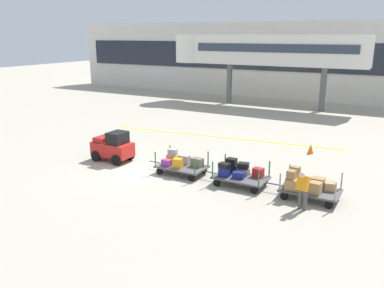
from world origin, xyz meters
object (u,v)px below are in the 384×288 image
at_px(baggage_tug, 113,147).
at_px(baggage_cart_lead, 181,163).
at_px(baggage_handler, 303,188).
at_px(safety_cone_near, 311,149).
at_px(baggage_cart_middle, 239,173).
at_px(baggage_cart_tail, 307,185).

bearing_deg(baggage_tug, baggage_cart_lead, 0.30).
height_order(baggage_tug, baggage_cart_lead, baggage_tug).
distance_m(baggage_handler, safety_cone_near, 7.76).
distance_m(baggage_cart_middle, baggage_cart_tail, 2.99).
height_order(baggage_cart_lead, baggage_handler, baggage_handler).
height_order(baggage_cart_middle, baggage_cart_tail, baggage_cart_tail).
xyz_separation_m(baggage_cart_tail, baggage_handler, (0.11, -1.23, 0.31)).
bearing_deg(baggage_cart_tail, baggage_tug, 179.50).
bearing_deg(baggage_tug, baggage_cart_middle, 0.03).
distance_m(baggage_cart_middle, baggage_handler, 3.38).
relative_size(baggage_cart_middle, baggage_cart_tail, 1.00).
height_order(baggage_tug, baggage_handler, baggage_tug).
bearing_deg(baggage_handler, baggage_tug, 172.61).
distance_m(baggage_cart_lead, baggage_cart_tail, 5.94).
bearing_deg(baggage_cart_lead, baggage_tug, -179.70).
relative_size(baggage_cart_lead, baggage_cart_tail, 1.00).
xyz_separation_m(baggage_cart_lead, baggage_cart_tail, (5.94, -0.11, 0.05)).
bearing_deg(safety_cone_near, baggage_handler, -79.34).
relative_size(baggage_cart_middle, safety_cone_near, 5.47).
bearing_deg(safety_cone_near, baggage_cart_tail, -78.27).
bearing_deg(safety_cone_near, baggage_tug, -144.16).
relative_size(baggage_tug, baggage_cart_tail, 0.70).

